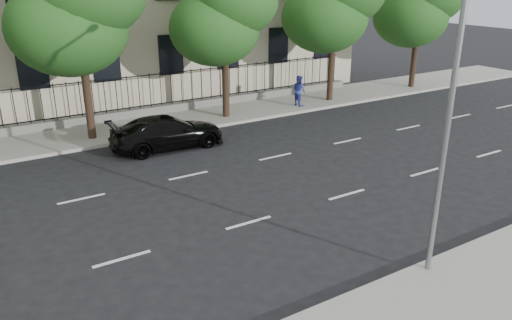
# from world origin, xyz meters

# --- Properties ---
(ground) EXTENTS (120.00, 120.00, 0.00)m
(ground) POSITION_xyz_m (0.00, 0.00, 0.00)
(ground) COLOR black
(ground) RESTS_ON ground
(far_sidewalk) EXTENTS (60.00, 4.00, 0.15)m
(far_sidewalk) POSITION_xyz_m (0.00, 14.00, 0.07)
(far_sidewalk) COLOR gray
(far_sidewalk) RESTS_ON ground
(lane_markings) EXTENTS (49.60, 4.62, 0.01)m
(lane_markings) POSITION_xyz_m (0.00, 4.75, 0.01)
(lane_markings) COLOR silver
(lane_markings) RESTS_ON ground
(iron_fence) EXTENTS (30.00, 0.50, 2.20)m
(iron_fence) POSITION_xyz_m (0.00, 15.70, 0.65)
(iron_fence) COLOR slate
(iron_fence) RESTS_ON far_sidewalk
(street_light) EXTENTS (0.25, 3.32, 8.05)m
(street_light) POSITION_xyz_m (2.50, -1.77, 5.15)
(street_light) COLOR slate
(street_light) RESTS_ON near_sidewalk
(tree_d) EXTENTS (5.34, 4.94, 8.84)m
(tree_d) POSITION_xyz_m (5.04, 13.36, 5.84)
(tree_d) COLOR #382619
(tree_d) RESTS_ON far_sidewalk
(black_sedan) EXTENTS (5.07, 2.23, 1.45)m
(black_sedan) POSITION_xyz_m (0.59, 10.43, 0.72)
(black_sedan) COLOR black
(black_sedan) RESTS_ON ground
(pedestrian_far) EXTENTS (0.66, 0.84, 1.71)m
(pedestrian_far) POSITION_xyz_m (9.65, 13.08, 1.00)
(pedestrian_far) COLOR #2D3692
(pedestrian_far) RESTS_ON far_sidewalk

